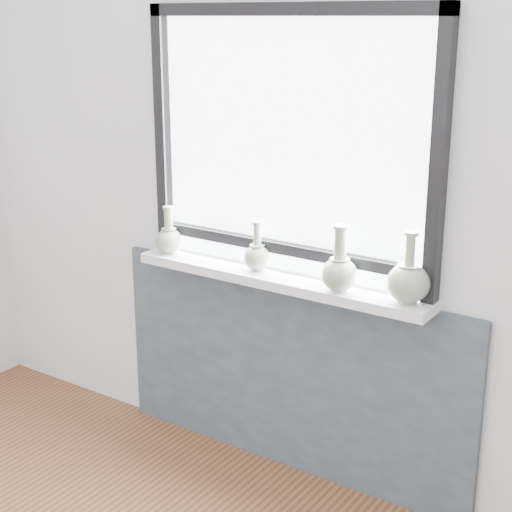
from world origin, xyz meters
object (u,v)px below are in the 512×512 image
Objects in this scene: windowsill at (278,279)px; vase_d at (408,281)px; vase_a at (169,238)px; vase_c at (339,270)px; vase_b at (257,255)px.

vase_d is at bearing -0.10° from windowsill.
vase_c is (0.85, -0.02, 0.01)m from vase_a.
vase_d is (1.12, 0.01, 0.02)m from vase_a.
vase_b is at bearing 177.37° from windowsill.
windowsill is 0.31m from vase_c.
vase_c is at bearing -1.21° from vase_a.
vase_b is 0.40m from vase_c.
windowsill is 0.57m from vase_d.
vase_a is 0.85m from vase_c.
windowsill is at bearing 179.90° from vase_d.
vase_d is at bearing -0.50° from vase_b.
vase_a reaches higher than windowsill.
windowsill is 6.28× the size of vase_a.
vase_a is at bearing -177.94° from vase_b.
vase_d is (0.56, -0.00, 0.10)m from windowsill.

